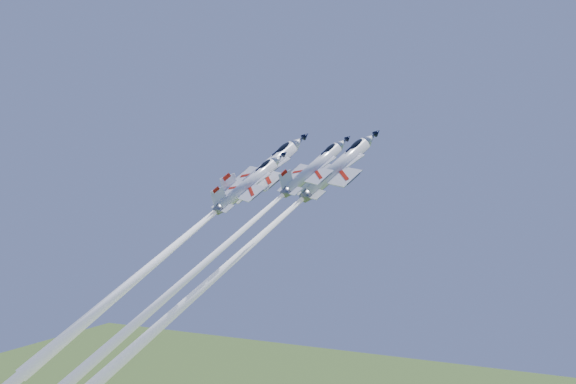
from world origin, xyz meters
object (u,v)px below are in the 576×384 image
at_px(jet_lead, 238,256).
at_px(jet_slot, 162,257).
at_px(jet_left, 187,236).
at_px(jet_right, 221,249).

height_order(jet_lead, jet_slot, jet_lead).
bearing_deg(jet_left, jet_lead, 33.87).
bearing_deg(jet_slot, jet_left, 125.59).
bearing_deg(jet_left, jet_right, -4.44).
bearing_deg(jet_slot, jet_lead, 72.37).
height_order(jet_right, jet_slot, jet_right).
height_order(jet_lead, jet_right, jet_lead).
relative_size(jet_lead, jet_right, 1.23).
relative_size(jet_right, jet_slot, 1.02).
bearing_deg(jet_lead, jet_slot, -107.63).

